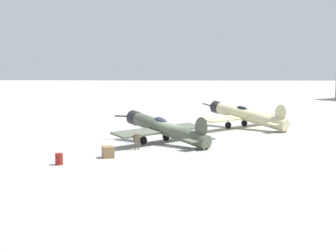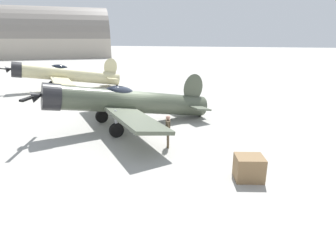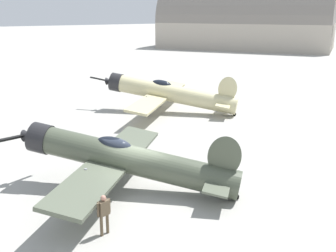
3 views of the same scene
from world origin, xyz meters
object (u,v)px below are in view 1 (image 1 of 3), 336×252
at_px(airplane_foreground, 164,128).
at_px(ground_crew_mechanic, 137,139).
at_px(airplane_mid_apron, 245,115).
at_px(equipment_crate, 108,152).
at_px(fuel_drum, 59,159).

bearing_deg(airplane_foreground, ground_crew_mechanic, 97.86).
xyz_separation_m(airplane_foreground, airplane_mid_apron, (-12.53, 9.26, 0.08)).
xyz_separation_m(equipment_crate, fuel_drum, (3.15, -3.31, -0.02)).
xyz_separation_m(airplane_mid_apron, equipment_crate, (20.05, -13.60, -1.14)).
height_order(airplane_foreground, fuel_drum, airplane_foreground).
height_order(airplane_foreground, airplane_mid_apron, airplane_mid_apron).
bearing_deg(fuel_drum, ground_crew_mechanic, 143.65).
bearing_deg(equipment_crate, airplane_foreground, 150.06).
height_order(airplane_foreground, equipment_crate, airplane_foreground).
distance_m(airplane_foreground, ground_crew_mechanic, 4.23).
height_order(airplane_mid_apron, fuel_drum, airplane_mid_apron).
xyz_separation_m(airplane_foreground, ground_crew_mechanic, (3.48, -2.34, -0.55)).
distance_m(airplane_foreground, fuel_drum, 13.17).
bearing_deg(airplane_mid_apron, fuel_drum, 97.18).
bearing_deg(ground_crew_mechanic, fuel_drum, 124.66).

